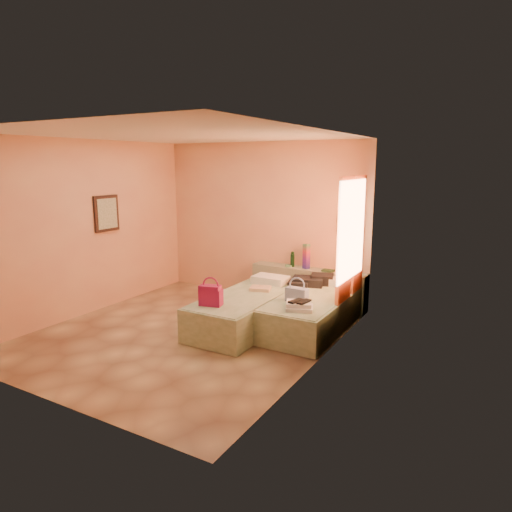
{
  "coord_description": "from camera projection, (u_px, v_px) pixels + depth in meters",
  "views": [
    {
      "loc": [
        3.96,
        -4.97,
        2.43
      ],
      "look_at": [
        0.65,
        0.85,
        1.06
      ],
      "focal_mm": 32.0,
      "sensor_mm": 36.0,
      "label": 1
    }
  ],
  "objects": [
    {
      "name": "headboard_ledge",
      "position": [
        308.0,
        287.0,
        7.89
      ],
      "size": [
        2.05,
        0.3,
        0.65
      ],
      "primitive_type": "cube",
      "color": "gray",
      "rests_on": "ground"
    },
    {
      "name": "water_bottle",
      "position": [
        293.0,
        259.0,
        7.94
      ],
      "size": [
        0.08,
        0.08,
        0.26
      ],
      "primitive_type": "cylinder",
      "rotation": [
        0.0,
        0.0,
        -0.06
      ],
      "color": "#123319",
      "rests_on": "headboard_ledge"
    },
    {
      "name": "small_dish",
      "position": [
        289.0,
        266.0,
        7.96
      ],
      "size": [
        0.15,
        0.15,
        0.03
      ],
      "primitive_type": "cylinder",
      "rotation": [
        0.0,
        0.0,
        0.2
      ],
      "color": "#519468",
      "rests_on": "headboard_ledge"
    },
    {
      "name": "bed_left",
      "position": [
        245.0,
        311.0,
        6.82
      ],
      "size": [
        0.9,
        2.0,
        0.5
      ],
      "primitive_type": "cube",
      "rotation": [
        0.0,
        0.0,
        0.0
      ],
      "color": "beige",
      "rests_on": "ground"
    },
    {
      "name": "flower_vase",
      "position": [
        346.0,
        266.0,
        7.44
      ],
      "size": [
        0.19,
        0.19,
        0.24
      ],
      "primitive_type": "cube",
      "rotation": [
        0.0,
        0.0,
        0.0
      ],
      "color": "silver",
      "rests_on": "headboard_ledge"
    },
    {
      "name": "sandal_pair",
      "position": [
        300.0,
        301.0,
        6.09
      ],
      "size": [
        0.23,
        0.28,
        0.02
      ],
      "primitive_type": "cube",
      "rotation": [
        0.0,
        0.0,
        -0.26
      ],
      "color": "black",
      "rests_on": "towel_stack"
    },
    {
      "name": "blue_handbag",
      "position": [
        297.0,
        295.0,
        6.44
      ],
      "size": [
        0.32,
        0.15,
        0.2
      ],
      "primitive_type": "cube",
      "rotation": [
        0.0,
        0.0,
        -0.05
      ],
      "color": "#40579A",
      "rests_on": "bed_right"
    },
    {
      "name": "khaki_garment",
      "position": [
        260.0,
        288.0,
        7.04
      ],
      "size": [
        0.37,
        0.33,
        0.05
      ],
      "primitive_type": "cube",
      "rotation": [
        0.0,
        0.0,
        0.32
      ],
      "color": "tan",
      "rests_on": "bed_left"
    },
    {
      "name": "ground",
      "position": [
        188.0,
        333.0,
        6.63
      ],
      "size": [
        4.5,
        4.5,
        0.0
      ],
      "primitive_type": "plane",
      "color": "tan",
      "rests_on": "ground"
    },
    {
      "name": "towel_stack",
      "position": [
        300.0,
        306.0,
        6.1
      ],
      "size": [
        0.43,
        0.4,
        0.1
      ],
      "primitive_type": "cube",
      "rotation": [
        0.0,
        0.0,
        0.36
      ],
      "color": "white",
      "rests_on": "bed_right"
    },
    {
      "name": "clothes_pile",
      "position": [
        310.0,
        281.0,
        7.3
      ],
      "size": [
        0.66,
        0.66,
        0.16
      ],
      "primitive_type": "cube",
      "rotation": [
        0.0,
        0.0,
        0.3
      ],
      "color": "black",
      "rests_on": "bed_right"
    },
    {
      "name": "room_walls",
      "position": [
        220.0,
        208.0,
        6.66
      ],
      "size": [
        4.02,
        4.51,
        2.81
      ],
      "color": "#F7BE83",
      "rests_on": "ground"
    },
    {
      "name": "green_book",
      "position": [
        328.0,
        271.0,
        7.6
      ],
      "size": [
        0.2,
        0.15,
        0.03
      ],
      "primitive_type": "cube",
      "rotation": [
        0.0,
        0.0,
        -0.05
      ],
      "color": "#264829",
      "rests_on": "headboard_ledge"
    },
    {
      "name": "rainbow_box",
      "position": [
        306.0,
        256.0,
        7.78
      ],
      "size": [
        0.12,
        0.12,
        0.42
      ],
      "primitive_type": "cube",
      "rotation": [
        0.0,
        0.0,
        -0.37
      ],
      "color": "#AA1552",
      "rests_on": "headboard_ledge"
    },
    {
      "name": "magenta_handbag",
      "position": [
        211.0,
        295.0,
        6.27
      ],
      "size": [
        0.34,
        0.24,
        0.29
      ],
      "primitive_type": "cube",
      "rotation": [
        0.0,
        0.0,
        0.24
      ],
      "color": "#AA1552",
      "rests_on": "bed_left"
    },
    {
      "name": "bed_right",
      "position": [
        312.0,
        313.0,
        6.75
      ],
      "size": [
        0.9,
        2.0,
        0.5
      ],
      "primitive_type": "cube",
      "rotation": [
        0.0,
        0.0,
        0.0
      ],
      "color": "beige",
      "rests_on": "ground"
    }
  ]
}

